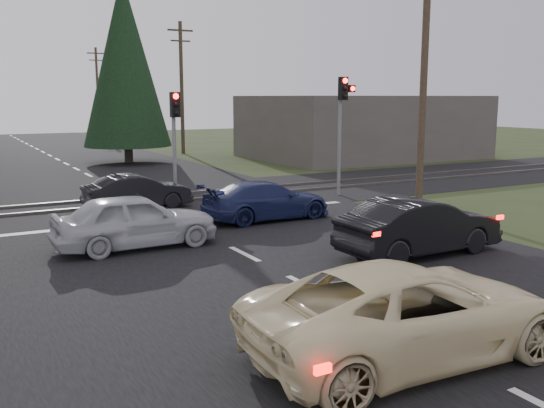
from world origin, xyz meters
TOP-DOWN VIEW (x-y plane):
  - ground at (0.00, 0.00)m, footprint 120.00×120.00m
  - road at (0.00, 10.00)m, footprint 14.00×100.00m
  - rail_corridor at (0.00, 12.00)m, footprint 120.00×8.00m
  - stop_line at (0.00, 8.20)m, footprint 13.00×0.35m
  - rail_near at (0.00, 11.20)m, footprint 120.00×0.12m
  - rail_far at (0.00, 12.80)m, footprint 120.00×0.12m
  - traffic_signal_right at (7.55, 9.47)m, footprint 0.68×0.48m
  - traffic_signal_center at (1.00, 10.68)m, footprint 0.32×0.48m
  - utility_pole_near at (8.50, 6.00)m, footprint 1.80×0.26m
  - utility_pole_mid at (8.50, 30.00)m, footprint 1.80×0.26m
  - utility_pole_far at (8.50, 55.00)m, footprint 1.80×0.26m
  - conifer_tree at (3.50, 26.00)m, footprint 5.20×5.20m
  - building_right at (18.00, 22.00)m, footprint 14.00×10.00m
  - cream_coupe at (-0.52, -3.69)m, footprint 5.29×2.61m
  - dark_hatchback at (3.84, 0.87)m, footprint 4.43×1.65m
  - silver_car at (-2.20, 5.00)m, footprint 4.29×1.78m
  - blue_sedan at (2.60, 6.64)m, footprint 4.32×1.84m
  - dark_car_far at (-0.54, 10.43)m, footprint 3.78×1.42m

SIDE VIEW (x-z plane):
  - ground at x=0.00m, z-range 0.00..0.00m
  - road at x=0.00m, z-range 0.00..0.01m
  - rail_corridor at x=0.00m, z-range 0.00..0.01m
  - stop_line at x=0.00m, z-range 0.01..0.01m
  - rail_near at x=0.00m, z-range 0.00..0.10m
  - rail_far at x=0.00m, z-range 0.00..0.10m
  - dark_car_far at x=-0.54m, z-range 0.00..1.23m
  - blue_sedan at x=2.60m, z-range 0.00..1.24m
  - cream_coupe at x=-0.52m, z-range 0.00..1.44m
  - dark_hatchback at x=3.84m, z-range 0.00..1.45m
  - silver_car at x=-2.20m, z-range 0.00..1.45m
  - building_right at x=18.00m, z-range 0.00..4.00m
  - traffic_signal_center at x=1.00m, z-range 0.76..4.86m
  - traffic_signal_right at x=7.55m, z-range 0.96..5.66m
  - utility_pole_near at x=8.50m, z-range 0.23..9.23m
  - utility_pole_mid at x=8.50m, z-range 0.23..9.23m
  - utility_pole_far at x=8.50m, z-range 0.23..9.23m
  - conifer_tree at x=3.50m, z-range 0.49..11.49m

